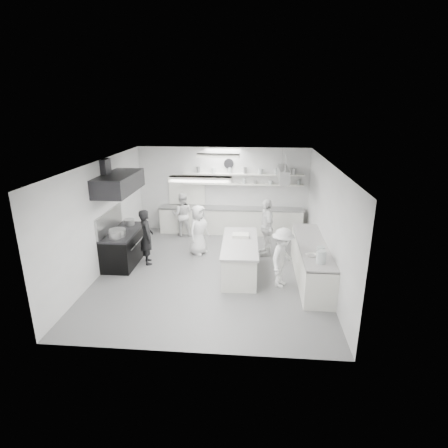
# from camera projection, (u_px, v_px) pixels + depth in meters

# --- Properties ---
(floor) EXTENTS (6.00, 7.00, 0.02)m
(floor) POSITION_uv_depth(u_px,v_px,m) (212.00, 271.00, 10.12)
(floor) COLOR gray
(floor) RESTS_ON ground
(ceiling) EXTENTS (6.00, 7.00, 0.02)m
(ceiling) POSITION_uv_depth(u_px,v_px,m) (211.00, 162.00, 9.17)
(ceiling) COLOR white
(ceiling) RESTS_ON wall_back
(wall_back) EXTENTS (6.00, 0.04, 3.00)m
(wall_back) POSITION_uv_depth(u_px,v_px,m) (223.00, 190.00, 12.96)
(wall_back) COLOR silver
(wall_back) RESTS_ON floor
(wall_front) EXTENTS (6.00, 0.04, 3.00)m
(wall_front) POSITION_uv_depth(u_px,v_px,m) (188.00, 280.00, 6.33)
(wall_front) COLOR silver
(wall_front) RESTS_ON floor
(wall_left) EXTENTS (0.04, 7.00, 3.00)m
(wall_left) POSITION_uv_depth(u_px,v_px,m) (102.00, 217.00, 9.89)
(wall_left) COLOR silver
(wall_left) RESTS_ON floor
(wall_right) EXTENTS (0.04, 7.00, 3.00)m
(wall_right) POSITION_uv_depth(u_px,v_px,m) (327.00, 223.00, 9.40)
(wall_right) COLOR silver
(wall_right) RESTS_ON floor
(stove) EXTENTS (0.80, 1.80, 0.90)m
(stove) POSITION_uv_depth(u_px,v_px,m) (124.00, 248.00, 10.56)
(stove) COLOR black
(stove) RESTS_ON floor
(exhaust_hood) EXTENTS (0.85, 2.00, 0.50)m
(exhaust_hood) POSITION_uv_depth(u_px,v_px,m) (119.00, 183.00, 9.97)
(exhaust_hood) COLOR #252528
(exhaust_hood) RESTS_ON wall_left
(back_counter) EXTENTS (5.00, 0.60, 0.92)m
(back_counter) POSITION_uv_depth(u_px,v_px,m) (231.00, 221.00, 12.97)
(back_counter) COLOR white
(back_counter) RESTS_ON floor
(shelf_lower) EXTENTS (4.20, 0.26, 0.04)m
(shelf_lower) POSITION_uv_depth(u_px,v_px,m) (243.00, 184.00, 12.70)
(shelf_lower) COLOR white
(shelf_lower) RESTS_ON wall_back
(shelf_upper) EXTENTS (4.20, 0.26, 0.04)m
(shelf_upper) POSITION_uv_depth(u_px,v_px,m) (243.00, 174.00, 12.59)
(shelf_upper) COLOR white
(shelf_upper) RESTS_ON wall_back
(pass_through_window) EXTENTS (1.30, 0.04, 1.00)m
(pass_through_window) POSITION_uv_depth(u_px,v_px,m) (187.00, 191.00, 13.06)
(pass_through_window) COLOR black
(pass_through_window) RESTS_ON wall_back
(wall_clock) EXTENTS (0.32, 0.05, 0.32)m
(wall_clock) POSITION_uv_depth(u_px,v_px,m) (229.00, 163.00, 12.60)
(wall_clock) COLOR white
(wall_clock) RESTS_ON wall_back
(right_counter) EXTENTS (0.74, 3.30, 0.94)m
(right_counter) POSITION_uv_depth(u_px,v_px,m) (311.00, 262.00, 9.56)
(right_counter) COLOR white
(right_counter) RESTS_ON floor
(pot_rack) EXTENTS (0.30, 1.60, 0.40)m
(pot_rack) POSITION_uv_depth(u_px,v_px,m) (283.00, 174.00, 11.50)
(pot_rack) COLOR #A4A5A5
(pot_rack) RESTS_ON ceiling
(light_fixture_front) EXTENTS (1.30, 0.25, 0.10)m
(light_fixture_front) POSITION_uv_depth(u_px,v_px,m) (200.00, 179.00, 7.49)
(light_fixture_front) COLOR white
(light_fixture_front) RESTS_ON ceiling
(light_fixture_rear) EXTENTS (1.30, 0.25, 0.10)m
(light_fixture_rear) POSITION_uv_depth(u_px,v_px,m) (218.00, 156.00, 10.90)
(light_fixture_rear) COLOR white
(light_fixture_rear) RESTS_ON ceiling
(prep_island) EXTENTS (0.93, 2.34, 0.85)m
(prep_island) POSITION_uv_depth(u_px,v_px,m) (240.00, 258.00, 9.89)
(prep_island) COLOR white
(prep_island) RESTS_ON floor
(stove_pot) EXTENTS (0.45, 0.45, 0.24)m
(stove_pot) POSITION_uv_depth(u_px,v_px,m) (118.00, 233.00, 10.00)
(stove_pot) COLOR #A4A5A5
(stove_pot) RESTS_ON stove
(cook_stove) EXTENTS (0.58, 0.69, 1.61)m
(cook_stove) POSITION_uv_depth(u_px,v_px,m) (147.00, 237.00, 10.39)
(cook_stove) COLOR black
(cook_stove) RESTS_ON floor
(cook_back) EXTENTS (0.75, 0.59, 1.51)m
(cook_back) POSITION_uv_depth(u_px,v_px,m) (183.00, 215.00, 12.66)
(cook_back) COLOR white
(cook_back) RESTS_ON floor
(cook_island_left) EXTENTS (0.82, 0.90, 1.54)m
(cook_island_left) POSITION_uv_depth(u_px,v_px,m) (199.00, 230.00, 11.09)
(cook_island_left) COLOR white
(cook_island_left) RESTS_ON floor
(cook_island_right) EXTENTS (0.65, 1.09, 1.74)m
(cook_island_right) POSITION_uv_depth(u_px,v_px,m) (266.00, 227.00, 11.01)
(cook_island_right) COLOR white
(cook_island_right) RESTS_ON floor
(cook_right) EXTENTS (0.92, 1.14, 1.54)m
(cook_right) POSITION_uv_depth(u_px,v_px,m) (282.00, 258.00, 9.07)
(cook_right) COLOR white
(cook_right) RESTS_ON floor
(bowl_island_a) EXTENTS (0.31, 0.31, 0.06)m
(bowl_island_a) POSITION_uv_depth(u_px,v_px,m) (248.00, 239.00, 10.05)
(bowl_island_a) COLOR #A4A5A5
(bowl_island_a) RESTS_ON prep_island
(bowl_island_b) EXTENTS (0.23, 0.23, 0.06)m
(bowl_island_b) POSITION_uv_depth(u_px,v_px,m) (239.00, 234.00, 10.40)
(bowl_island_b) COLOR white
(bowl_island_b) RESTS_ON prep_island
(bowl_right) EXTENTS (0.34, 0.34, 0.06)m
(bowl_right) POSITION_uv_depth(u_px,v_px,m) (311.00, 256.00, 8.68)
(bowl_right) COLOR white
(bowl_right) RESTS_ON right_counter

